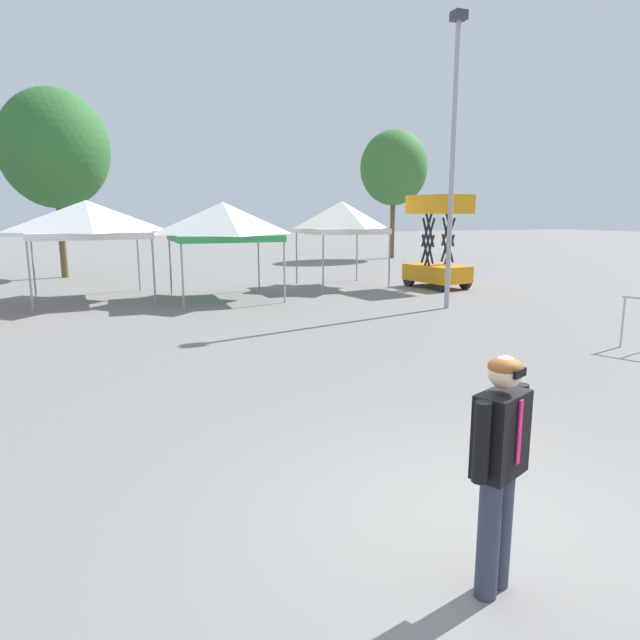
# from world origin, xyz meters

# --- Properties ---
(ground_plane) EXTENTS (140.00, 140.00, 0.00)m
(ground_plane) POSITION_xyz_m (0.00, 0.00, 0.00)
(ground_plane) COLOR slate
(canopy_tent_left_of_center) EXTENTS (3.72, 3.72, 3.11)m
(canopy_tent_left_of_center) POSITION_xyz_m (-3.21, 15.39, 2.53)
(canopy_tent_left_of_center) COLOR #9E9EA3
(canopy_tent_left_of_center) RESTS_ON ground
(canopy_tent_behind_right) EXTENTS (3.24, 3.24, 3.06)m
(canopy_tent_behind_right) POSITION_xyz_m (0.78, 14.15, 2.46)
(canopy_tent_behind_right) COLOR #9E9EA3
(canopy_tent_behind_right) RESTS_ON ground
(canopy_tent_far_right) EXTENTS (2.81, 2.81, 3.15)m
(canopy_tent_far_right) POSITION_xyz_m (5.52, 15.63, 2.56)
(canopy_tent_far_right) COLOR #9E9EA3
(canopy_tent_far_right) RESTS_ON ground
(scissor_lift) EXTENTS (1.77, 2.51, 3.36)m
(scissor_lift) POSITION_xyz_m (8.62, 13.93, 1.06)
(scissor_lift) COLOR black
(scissor_lift) RESTS_ON ground
(person_foreground) EXTENTS (0.60, 0.39, 1.78)m
(person_foreground) POSITION_xyz_m (-0.44, -0.74, 1.03)
(person_foreground) COLOR #33384C
(person_foreground) RESTS_ON ground
(light_pole_near_lift) EXTENTS (0.36, 0.36, 7.98)m
(light_pole_near_lift) POSITION_xyz_m (6.36, 9.93, 4.55)
(light_pole_near_lift) COLOR #9E9EA3
(light_pole_near_lift) RESTS_ON ground
(tree_behind_tents_right) EXTENTS (4.38, 4.38, 7.73)m
(tree_behind_tents_right) POSITION_xyz_m (-4.35, 22.63, 5.30)
(tree_behind_tents_right) COLOR brown
(tree_behind_tents_right) RESTS_ON ground
(tree_behind_tents_center) EXTENTS (3.98, 3.98, 7.53)m
(tree_behind_tents_center) POSITION_xyz_m (13.71, 26.69, 5.33)
(tree_behind_tents_center) COLOR brown
(tree_behind_tents_center) RESTS_ON ground
(traffic_cone_lot_center) EXTENTS (0.32, 0.32, 0.50)m
(traffic_cone_lot_center) POSITION_xyz_m (1.48, 1.54, 0.25)
(traffic_cone_lot_center) COLOR orange
(traffic_cone_lot_center) RESTS_ON ground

